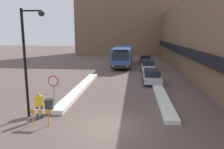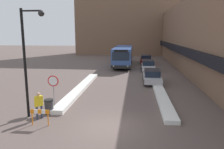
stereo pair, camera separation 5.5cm
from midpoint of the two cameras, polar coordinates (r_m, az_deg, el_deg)
name	(u,v)px [view 1 (the left image)]	position (r m, az deg, el deg)	size (l,w,h in m)	color
ground_plane	(109,127)	(12.56, -0.91, -13.56)	(160.00, 160.00, 0.00)	brown
building_row_right	(191,36)	(36.40, 19.92, 9.49)	(5.50, 60.00, 9.63)	brown
building_backdrop_far	(130,19)	(55.66, 4.69, 14.29)	(26.00, 8.00, 17.39)	brown
snow_bank_left	(81,88)	(20.49, -8.30, -3.57)	(0.90, 12.85, 0.30)	silver
snow_bank_right	(161,95)	(18.61, 12.64, -5.24)	(0.90, 11.60, 0.27)	silver
city_bus	(123,55)	(35.62, 2.83, 5.02)	(2.72, 12.37, 3.02)	#335193
parked_car_front	(152,76)	(23.49, 10.30, -0.40)	(1.80, 4.59, 1.40)	#B7B7BC
parked_car_middle	(148,65)	(31.17, 9.27, 2.37)	(1.79, 4.69, 1.46)	silver
parked_car_back	(145,59)	(38.03, 8.70, 3.93)	(1.86, 4.44, 1.54)	maroon
stop_sign	(53,85)	(15.56, -15.13, -2.57)	(0.76, 0.08, 2.33)	gray
street_lamp	(29,52)	(13.94, -21.04, 5.48)	(1.46, 0.36, 6.59)	black
pedestrian	(39,103)	(14.05, -18.63, -7.09)	(0.46, 0.47, 1.67)	#333851
trash_bin	(49,106)	(14.92, -16.19, -8.03)	(0.59, 0.59, 0.95)	#38383D
construction_barricade	(40,114)	(13.17, -18.37, -9.82)	(1.10, 0.06, 0.94)	orange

